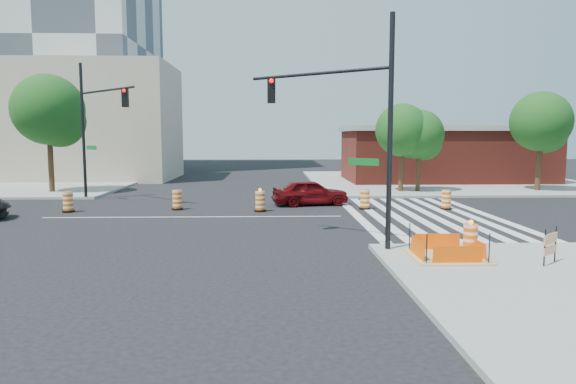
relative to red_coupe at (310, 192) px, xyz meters
name	(u,v)px	position (x,y,z in m)	size (l,w,h in m)	color
ground	(193,217)	(-5.85, -4.03, -0.71)	(120.00, 120.00, 0.00)	black
sidewalk_ne	(443,181)	(12.15, 13.97, -0.64)	(22.00, 22.00, 0.15)	gray
sidewalk_nw	(3,182)	(-23.85, 13.97, -0.64)	(22.00, 22.00, 0.15)	gray
crosswalk_east	(423,216)	(5.10, -4.03, -0.71)	(6.75, 13.50, 0.01)	silver
lane_centerline	(193,217)	(-5.85, -4.03, -0.71)	(14.00, 0.12, 0.01)	silver
excavation_pit	(447,255)	(3.15, -13.03, -0.49)	(2.20, 2.20, 0.90)	tan
brick_storefront	(444,154)	(12.15, 13.97, 1.61)	(16.50, 8.50, 4.60)	maroon
beige_midrise	(93,122)	(-17.85, 17.97, 4.29)	(14.00, 10.00, 10.00)	tan
red_coupe	(310,192)	(0.00, 0.00, 0.00)	(1.68, 4.18, 1.42)	#55070A
signal_pole_se	(347,112)	(0.40, -10.85, 3.88)	(4.55, 3.56, 7.47)	black
signal_pole_nw	(96,117)	(-12.19, 1.88, 4.16)	(4.31, 4.37, 7.94)	black
pit_drum	(470,240)	(4.01, -12.65, -0.11)	(0.55, 0.55, 1.08)	black
barricade	(550,244)	(5.82, -13.92, 0.02)	(0.70, 0.62, 1.05)	#FF5E05
tree_north_b	(49,114)	(-16.61, 6.19, 4.53)	(4.59, 4.59, 7.81)	#382314
tree_north_c	(402,133)	(6.53, 5.76, 3.27)	(3.52, 3.50, 5.94)	#382314
tree_north_d	(419,137)	(7.70, 5.86, 3.01)	(3.28, 3.27, 5.55)	#382314
tree_north_e	(541,125)	(15.94, 6.00, 3.83)	(3.99, 3.98, 6.77)	#382314
median_drum_1	(68,203)	(-12.33, -2.28, -0.23)	(0.60, 0.60, 1.02)	black
median_drum_2	(177,201)	(-7.02, -1.60, -0.23)	(0.60, 0.60, 1.02)	black
median_drum_3	(260,202)	(-2.72, -2.36, -0.22)	(0.60, 0.60, 1.18)	black
median_drum_4	(365,200)	(2.72, -1.75, -0.23)	(0.60, 0.60, 1.02)	black
median_drum_5	(446,200)	(6.92, -1.97, -0.23)	(0.60, 0.60, 1.02)	black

